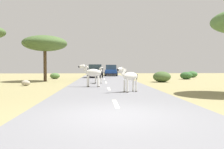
{
  "coord_description": "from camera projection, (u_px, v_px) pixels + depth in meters",
  "views": [
    {
      "loc": [
        -0.45,
        -6.73,
        1.47
      ],
      "look_at": [
        0.58,
        10.96,
        0.88
      ],
      "focal_mm": 36.65,
      "sensor_mm": 36.0,
      "label": 1
    }
  ],
  "objects": [
    {
      "name": "car_1",
      "position": [
        111.0,
        71.0,
        36.39
      ],
      "size": [
        2.26,
        4.46,
        1.74
      ],
      "rotation": [
        0.0,
        0.0,
        3.07
      ],
      "color": "#1E479E",
      "rests_on": "road"
    },
    {
      "name": "bush_3",
      "position": [
        186.0,
        76.0,
        27.02
      ],
      "size": [
        1.45,
        1.3,
        0.87
      ],
      "primitive_type": "ellipsoid",
      "color": "#2D5628",
      "rests_on": "ground_plane"
    },
    {
      "name": "bush_4",
      "position": [
        162.0,
        77.0,
        22.04
      ],
      "size": [
        1.72,
        1.55,
        1.03
      ],
      "primitive_type": "ellipsoid",
      "color": "#425B2D",
      "rests_on": "ground_plane"
    },
    {
      "name": "rock_1",
      "position": [
        26.0,
        83.0,
        17.74
      ],
      "size": [
        0.68,
        0.48,
        0.44
      ],
      "primitive_type": "ellipsoid",
      "color": "#A89E8C",
      "rests_on": "ground_plane"
    },
    {
      "name": "zebra_2",
      "position": [
        92.0,
        73.0,
        16.2
      ],
      "size": [
        1.73,
        0.64,
        1.64
      ],
      "rotation": [
        0.0,
        0.0,
        1.4
      ],
      "color": "silver",
      "rests_on": "road"
    },
    {
      "name": "lane_markings",
      "position": [
        124.0,
        123.0,
        5.81
      ],
      "size": [
        0.16,
        56.0,
        0.01
      ],
      "color": "silver",
      "rests_on": "road"
    },
    {
      "name": "zebra_0",
      "position": [
        99.0,
        73.0,
        19.68
      ],
      "size": [
        0.82,
        1.45,
        1.44
      ],
      "rotation": [
        0.0,
        0.0,
        3.54
      ],
      "color": "silver",
      "rests_on": "road"
    },
    {
      "name": "ground_plane",
      "position": [
        114.0,
        116.0,
        6.79
      ],
      "size": [
        90.0,
        90.0,
        0.0
      ],
      "primitive_type": "plane",
      "color": "#8E8456"
    },
    {
      "name": "car_0",
      "position": [
        96.0,
        71.0,
        30.78
      ],
      "size": [
        2.15,
        4.41,
        1.74
      ],
      "rotation": [
        0.0,
        0.0,
        -0.04
      ],
      "color": "black",
      "rests_on": "road"
    },
    {
      "name": "tree_0",
      "position": [
        45.0,
        44.0,
        23.1
      ],
      "size": [
        4.45,
        4.45,
        4.62
      ],
      "color": "#4C3823",
      "rests_on": "ground_plane"
    },
    {
      "name": "road",
      "position": [
        121.0,
        115.0,
        6.8
      ],
      "size": [
        6.0,
        64.0,
        0.05
      ],
      "primitive_type": "cube",
      "color": "slate",
      "rests_on": "ground_plane"
    },
    {
      "name": "zebra_1",
      "position": [
        129.0,
        77.0,
        12.84
      ],
      "size": [
        1.38,
        1.03,
        1.45
      ],
      "rotation": [
        0.0,
        0.0,
        2.15
      ],
      "color": "silver",
      "rests_on": "road"
    },
    {
      "name": "bush_2",
      "position": [
        55.0,
        76.0,
        28.03
      ],
      "size": [
        1.2,
        1.08,
        0.72
      ],
      "primitive_type": "ellipsoid",
      "color": "#4C7038",
      "rests_on": "ground_plane"
    },
    {
      "name": "bush_0",
      "position": [
        192.0,
        74.0,
        31.59
      ],
      "size": [
        1.45,
        1.31,
        0.87
      ],
      "primitive_type": "ellipsoid",
      "color": "#386633",
      "rests_on": "ground_plane"
    }
  ]
}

